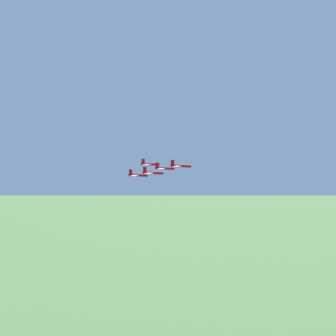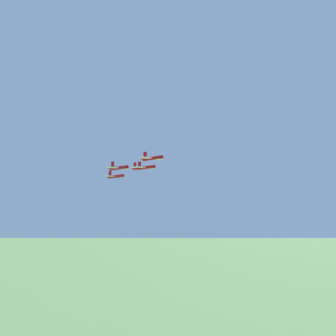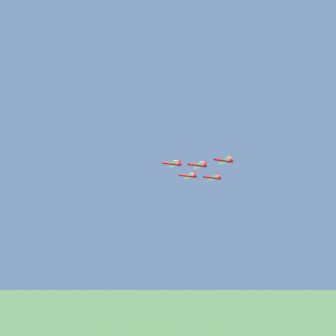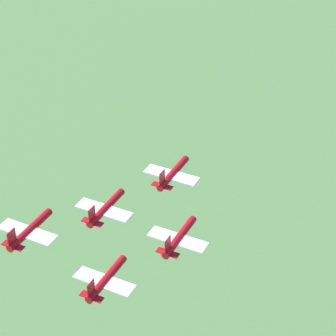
{
  "view_description": "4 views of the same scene",
  "coord_description": "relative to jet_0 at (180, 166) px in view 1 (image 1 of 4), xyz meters",
  "views": [
    {
      "loc": [
        172.66,
        -189.01,
        134.6
      ],
      "look_at": [
        17.6,
        -34.34,
        117.9
      ],
      "focal_mm": 50.0,
      "sensor_mm": 36.0,
      "label": 1
    },
    {
      "loc": [
        132.43,
        -72.98,
        102.2
      ],
      "look_at": [
        26.17,
        -26.16,
        115.14
      ],
      "focal_mm": 35.0,
      "sensor_mm": 36.0,
      "label": 2
    },
    {
      "loc": [
        17.19,
        95.08,
        66.85
      ],
      "look_at": [
        24.2,
        -26.91,
        115.13
      ],
      "focal_mm": 28.0,
      "sensor_mm": 36.0,
      "label": 3
    },
    {
      "loc": [
        -41.06,
        -97.39,
        181.83
      ],
      "look_at": [
        24.15,
        -27.39,
        117.51
      ],
      "focal_mm": 70.0,
      "sensor_mm": 36.0,
      "label": 4
    }
  ],
  "objects": [
    {
      "name": "jet_0",
      "position": [
        0.0,
        0.0,
        0.0
      ],
      "size": [
        10.11,
        9.84,
        3.42
      ],
      "rotation": [
        0.0,
        0.0,
        5.07
      ],
      "color": "#B20C14"
    },
    {
      "name": "jet_1",
      "position": [
        -12.94,
        2.24,
        -1.94
      ],
      "size": [
        10.11,
        9.84,
        3.42
      ],
      "rotation": [
        0.0,
        0.0,
        5.07
      ],
      "color": "#B20C14"
    },
    {
      "name": "jet_2",
      "position": [
        -8.25,
        -10.22,
        -3.15
      ],
      "size": [
        10.11,
        9.84,
        3.42
      ],
      "rotation": [
        0.0,
        0.0,
        5.07
      ],
      "color": "#B20C14"
    },
    {
      "name": "jet_3",
      "position": [
        -25.87,
        4.49,
        -0.66
      ],
      "size": [
        10.11,
        9.84,
        3.42
      ],
      "rotation": [
        0.0,
        0.0,
        5.07
      ],
      "color": "#B20C14"
    },
    {
      "name": "jet_4",
      "position": [
        -21.18,
        -7.97,
        -5.22
      ],
      "size": [
        10.11,
        9.84,
        3.42
      ],
      "rotation": [
        0.0,
        0.0,
        5.07
      ],
      "color": "#B20C14"
    }
  ]
}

